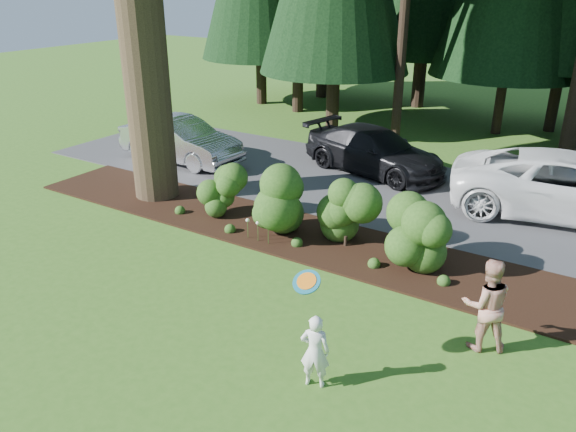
{
  "coord_description": "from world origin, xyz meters",
  "views": [
    {
      "loc": [
        6.85,
        -7.54,
        5.92
      ],
      "look_at": [
        1.06,
        1.6,
        1.3
      ],
      "focal_mm": 35.0,
      "sensor_mm": 36.0,
      "label": 1
    }
  ],
  "objects_px": {
    "car_white_suv": "(570,186)",
    "car_dark_suv": "(374,151)",
    "child": "(315,351)",
    "adult": "(486,305)",
    "car_silver_wagon": "(180,140)",
    "frisbee": "(307,282)"
  },
  "relations": [
    {
      "from": "car_white_suv",
      "to": "car_dark_suv",
      "type": "relative_size",
      "value": 1.23
    },
    {
      "from": "car_white_suv",
      "to": "child",
      "type": "bearing_deg",
      "value": 155.75
    },
    {
      "from": "car_white_suv",
      "to": "car_dark_suv",
      "type": "height_order",
      "value": "car_white_suv"
    },
    {
      "from": "car_white_suv",
      "to": "car_dark_suv",
      "type": "bearing_deg",
      "value": 73.38
    },
    {
      "from": "car_silver_wagon",
      "to": "frisbee",
      "type": "bearing_deg",
      "value": -126.09
    },
    {
      "from": "car_white_suv",
      "to": "frisbee",
      "type": "relative_size",
      "value": 13.45
    },
    {
      "from": "child",
      "to": "adult",
      "type": "relative_size",
      "value": 0.75
    },
    {
      "from": "car_dark_suv",
      "to": "frisbee",
      "type": "relative_size",
      "value": 10.94
    },
    {
      "from": "car_silver_wagon",
      "to": "car_white_suv",
      "type": "relative_size",
      "value": 0.75
    },
    {
      "from": "car_white_suv",
      "to": "child",
      "type": "height_order",
      "value": "car_white_suv"
    },
    {
      "from": "car_white_suv",
      "to": "child",
      "type": "xyz_separation_m",
      "value": [
        -2.32,
        -9.41,
        -0.24
      ]
    },
    {
      "from": "car_dark_suv",
      "to": "frisbee",
      "type": "distance_m",
      "value": 10.3
    },
    {
      "from": "child",
      "to": "frisbee",
      "type": "xyz_separation_m",
      "value": [
        -0.34,
        0.3,
        0.97
      ]
    },
    {
      "from": "car_dark_suv",
      "to": "frisbee",
      "type": "bearing_deg",
      "value": -148.53
    },
    {
      "from": "car_white_suv",
      "to": "frisbee",
      "type": "bearing_deg",
      "value": 153.33
    },
    {
      "from": "child",
      "to": "car_silver_wagon",
      "type": "bearing_deg",
      "value": -56.61
    },
    {
      "from": "car_silver_wagon",
      "to": "car_white_suv",
      "type": "xyz_separation_m",
      "value": [
        11.97,
        1.85,
        0.09
      ]
    },
    {
      "from": "car_silver_wagon",
      "to": "frisbee",
      "type": "relative_size",
      "value": 10.09
    },
    {
      "from": "car_white_suv",
      "to": "car_dark_suv",
      "type": "distance_m",
      "value": 5.91
    },
    {
      "from": "car_silver_wagon",
      "to": "car_dark_suv",
      "type": "distance_m",
      "value": 6.59
    },
    {
      "from": "car_white_suv",
      "to": "frisbee",
      "type": "xyz_separation_m",
      "value": [
        -2.66,
        -9.12,
        0.74
      ]
    },
    {
      "from": "car_dark_suv",
      "to": "car_white_suv",
      "type": "bearing_deg",
      "value": -82.97
    }
  ]
}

